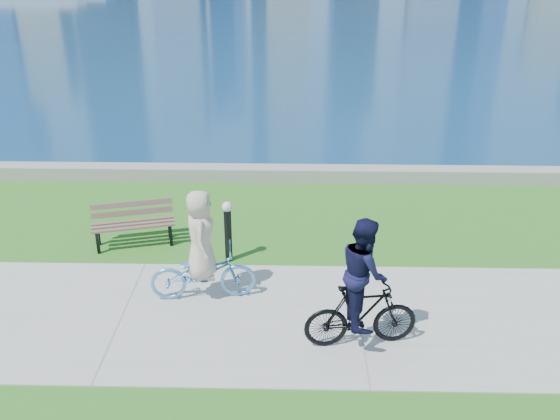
{
  "coord_description": "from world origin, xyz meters",
  "views": [
    {
      "loc": [
        -1.12,
        -8.72,
        6.07
      ],
      "look_at": [
        -1.37,
        1.98,
        1.1
      ],
      "focal_mm": 40.0,
      "sensor_mm": 36.0,
      "label": 1
    }
  ],
  "objects_px": {
    "bollard_lamp": "(228,227)",
    "cyclist_woman": "(202,259)",
    "park_bench": "(133,220)",
    "cyclist_man": "(362,294)"
  },
  "relations": [
    {
      "from": "bollard_lamp",
      "to": "cyclist_man",
      "type": "distance_m",
      "value": 3.52
    },
    {
      "from": "park_bench",
      "to": "cyclist_man",
      "type": "bearing_deg",
      "value": -52.07
    },
    {
      "from": "park_bench",
      "to": "bollard_lamp",
      "type": "relative_size",
      "value": 1.38
    },
    {
      "from": "cyclist_woman",
      "to": "cyclist_man",
      "type": "xyz_separation_m",
      "value": [
        2.63,
        -1.29,
        0.16
      ]
    },
    {
      "from": "bollard_lamp",
      "to": "cyclist_woman",
      "type": "relative_size",
      "value": 0.62
    },
    {
      "from": "bollard_lamp",
      "to": "cyclist_woman",
      "type": "xyz_separation_m",
      "value": [
        -0.31,
        -1.35,
        0.05
      ]
    },
    {
      "from": "cyclist_man",
      "to": "park_bench",
      "type": "bearing_deg",
      "value": 44.49
    },
    {
      "from": "park_bench",
      "to": "cyclist_man",
      "type": "xyz_separation_m",
      "value": [
        4.33,
        -3.31,
        0.41
      ]
    },
    {
      "from": "bollard_lamp",
      "to": "cyclist_woman",
      "type": "height_order",
      "value": "cyclist_woman"
    },
    {
      "from": "cyclist_woman",
      "to": "bollard_lamp",
      "type": "bearing_deg",
      "value": -20.1
    }
  ]
}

